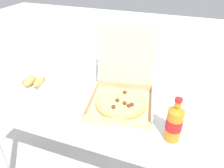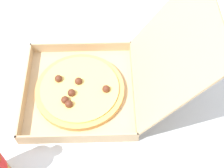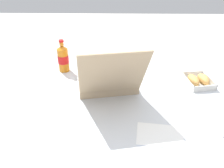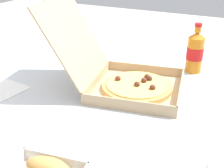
# 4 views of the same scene
# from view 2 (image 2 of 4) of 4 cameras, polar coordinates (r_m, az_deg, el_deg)

# --- Properties ---
(ground_plane) EXTENTS (10.00, 10.00, 0.00)m
(ground_plane) POSITION_cam_2_polar(r_m,az_deg,el_deg) (1.67, 3.07, -12.77)
(ground_plane) COLOR beige
(dining_table) EXTENTS (1.44, 1.01, 0.72)m
(dining_table) POSITION_cam_2_polar(r_m,az_deg,el_deg) (1.09, 4.60, 0.20)
(dining_table) COLOR silver
(dining_table) RESTS_ON ground_plane
(pizza_box_open) EXTENTS (0.43, 0.57, 0.35)m
(pizza_box_open) POSITION_cam_2_polar(r_m,az_deg,el_deg) (0.95, -3.03, 0.14)
(pizza_box_open) COLOR tan
(pizza_box_open) RESTS_ON dining_table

